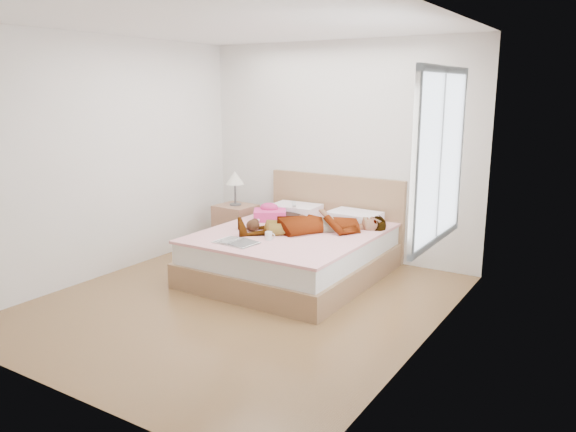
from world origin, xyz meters
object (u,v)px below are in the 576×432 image
object	(u,v)px
bed	(297,250)
coffee_mug	(269,236)
woman	(314,220)
plush_toy	(253,225)
magazine	(236,242)
towel	(270,213)
phone	(294,204)
nightstand	(236,223)

from	to	relation	value
bed	coffee_mug	distance (m)	0.59
woman	plush_toy	world-z (taller)	woman
woman	plush_toy	size ratio (longest dim) A/B	6.77
woman	magazine	bearing A→B (deg)	-65.35
towel	magazine	world-z (taller)	towel
phone	plush_toy	xyz separation A→B (m)	(-0.07, -0.75, -0.11)
magazine	coffee_mug	size ratio (longest dim) A/B	3.88
magazine	coffee_mug	xyz separation A→B (m)	(0.21, 0.28, 0.03)
woman	nightstand	xyz separation A→B (m)	(-1.37, 0.39, -0.29)
coffee_mug	nightstand	bearing A→B (deg)	140.36
bed	towel	world-z (taller)	bed
towel	plush_toy	bearing A→B (deg)	-75.45
woman	bed	size ratio (longest dim) A/B	0.80
coffee_mug	phone	bearing A→B (deg)	106.85
bed	nightstand	world-z (taller)	nightstand
towel	nightstand	bearing A→B (deg)	162.81
woman	phone	xyz separation A→B (m)	(-0.50, 0.40, 0.06)
phone	towel	xyz separation A→B (m)	(-0.21, -0.22, -0.10)
coffee_mug	nightstand	xyz separation A→B (m)	(-1.17, 0.97, -0.22)
coffee_mug	bed	bearing A→B (deg)	87.67
coffee_mug	woman	bearing A→B (deg)	70.62
magazine	woman	bearing A→B (deg)	63.98
towel	coffee_mug	world-z (taller)	towel
woman	plush_toy	bearing A→B (deg)	-97.89
woman	magazine	world-z (taller)	woman
towel	coffee_mug	size ratio (longest dim) A/B	4.15
nightstand	phone	bearing A→B (deg)	0.58
bed	coffee_mug	size ratio (longest dim) A/B	18.12
phone	bed	bearing A→B (deg)	-94.43
bed	nightstand	size ratio (longest dim) A/B	2.05
coffee_mug	magazine	bearing A→B (deg)	-127.63
plush_toy	bed	bearing A→B (deg)	37.10
bed	magazine	bearing A→B (deg)	-106.41
towel	nightstand	distance (m)	0.74
woman	plush_toy	xyz separation A→B (m)	(-0.57, -0.35, -0.05)
phone	coffee_mug	size ratio (longest dim) A/B	0.82
bed	plush_toy	xyz separation A→B (m)	(-0.39, -0.29, 0.30)
magazine	coffee_mug	distance (m)	0.35
phone	coffee_mug	distance (m)	1.03
bed	towel	xyz separation A→B (m)	(-0.52, 0.24, 0.31)
phone	nightstand	xyz separation A→B (m)	(-0.87, -0.01, -0.35)
bed	towel	bearing A→B (deg)	155.37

